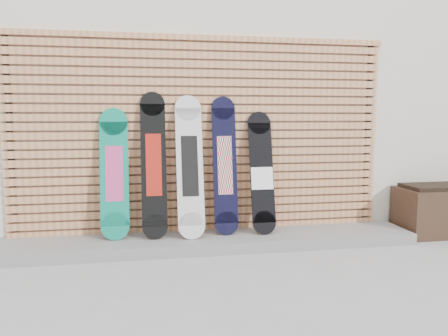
{
  "coord_description": "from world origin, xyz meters",
  "views": [
    {
      "loc": [
        -0.77,
        -3.9,
        1.41
      ],
      "look_at": [
        0.06,
        0.75,
        0.85
      ],
      "focal_mm": 35.0,
      "sensor_mm": 36.0,
      "label": 1
    }
  ],
  "objects_px": {
    "snowboard_0": "(114,174)",
    "snowboard_2": "(190,166)",
    "snowboard_1": "(154,165)",
    "snowboard_3": "(225,165)",
    "snowboard_4": "(262,173)"
  },
  "relations": [
    {
      "from": "snowboard_1",
      "to": "snowboard_2",
      "type": "xyz_separation_m",
      "value": [
        0.38,
        -0.03,
        -0.02
      ]
    },
    {
      "from": "snowboard_0",
      "to": "snowboard_1",
      "type": "xyz_separation_m",
      "value": [
        0.41,
        -0.02,
        0.09
      ]
    },
    {
      "from": "snowboard_0",
      "to": "snowboard_2",
      "type": "bearing_deg",
      "value": -3.94
    },
    {
      "from": "snowboard_3",
      "to": "snowboard_4",
      "type": "xyz_separation_m",
      "value": [
        0.41,
        -0.03,
        -0.09
      ]
    },
    {
      "from": "snowboard_2",
      "to": "snowboard_1",
      "type": "bearing_deg",
      "value": 175.03
    },
    {
      "from": "snowboard_3",
      "to": "snowboard_4",
      "type": "distance_m",
      "value": 0.42
    },
    {
      "from": "snowboard_3",
      "to": "snowboard_4",
      "type": "relative_size",
      "value": 1.12
    },
    {
      "from": "snowboard_1",
      "to": "snowboard_4",
      "type": "bearing_deg",
      "value": -0.64
    },
    {
      "from": "snowboard_1",
      "to": "snowboard_3",
      "type": "relative_size",
      "value": 1.03
    },
    {
      "from": "snowboard_1",
      "to": "snowboard_4",
      "type": "xyz_separation_m",
      "value": [
        1.19,
        -0.01,
        -0.12
      ]
    },
    {
      "from": "snowboard_1",
      "to": "snowboard_4",
      "type": "height_order",
      "value": "snowboard_1"
    },
    {
      "from": "snowboard_1",
      "to": "snowboard_4",
      "type": "distance_m",
      "value": 1.19
    },
    {
      "from": "snowboard_1",
      "to": "snowboard_2",
      "type": "relative_size",
      "value": 1.02
    },
    {
      "from": "snowboard_4",
      "to": "snowboard_0",
      "type": "bearing_deg",
      "value": 178.75
    },
    {
      "from": "snowboard_0",
      "to": "snowboard_2",
      "type": "height_order",
      "value": "snowboard_2"
    }
  ]
}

